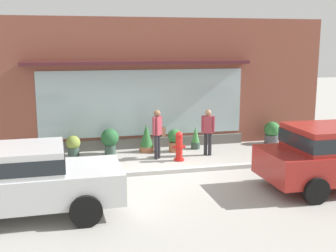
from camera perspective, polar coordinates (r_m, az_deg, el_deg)
ground_plane at (r=12.65m, az=-1.46°, el=-6.09°), size 60.00×60.00×0.00m
curb_strip at (r=12.44m, az=-1.28°, el=-6.09°), size 14.00×0.24×0.12m
storefront at (r=15.29m, az=-3.94°, el=5.48°), size 14.00×0.81×4.60m
fire_hydrant at (r=13.68m, az=1.50°, el=-2.74°), size 0.40×0.36×0.95m
pedestrian_with_handbag at (r=13.81m, az=-1.38°, el=-0.66°), size 0.50×0.46×1.61m
pedestrian_passerby at (r=14.32m, az=5.35°, el=-0.41°), size 0.41×0.31×1.55m
parked_car_silver at (r=9.76m, az=-20.14°, el=-6.48°), size 4.55×2.04×1.56m
potted_plant_window_left at (r=14.59m, az=-7.75°, el=-1.81°), size 0.60×0.60×0.88m
potted_plant_low_front at (r=15.26m, az=3.69°, el=-1.59°), size 0.32×0.32×0.83m
potted_plant_near_hydrant at (r=14.67m, az=-12.50°, el=-2.48°), size 0.47×0.47×0.68m
potted_plant_trailing_edge at (r=16.47m, az=13.68°, el=-0.83°), size 0.58×0.58×0.83m
potted_plant_corner_tall at (r=14.82m, az=0.89°, el=-1.81°), size 0.49×0.49×0.79m
potted_plant_window_right at (r=14.81m, az=-2.89°, el=-1.67°), size 0.50×0.50×0.97m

